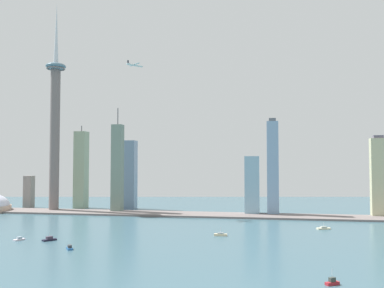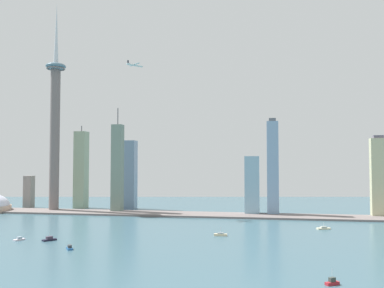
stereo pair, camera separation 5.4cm
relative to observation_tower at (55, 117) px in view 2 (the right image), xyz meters
name	(u,v)px [view 2 (the right image)]	position (x,y,z in m)	size (l,w,h in m)	color
waterfront_pier	(187,214)	(233.53, -15.74, -159.69)	(902.48, 59.38, 2.72)	slate
observation_tower	(55,117)	(0.00, 0.00, 0.00)	(34.09, 34.09, 360.24)	slate
skyscraper_0	(379,177)	(524.14, 7.88, -100.70)	(23.98, 13.15, 123.56)	#BBBA90
skyscraper_1	(81,170)	(24.67, 52.21, -91.48)	(20.68, 21.96, 149.98)	#94A485
skyscraper_2	(129,175)	(114.64, 54.21, -100.17)	(26.38, 20.99, 121.76)	#718CA9
skyscraper_3	(273,167)	(366.91, 8.46, -86.44)	(17.95, 18.15, 152.44)	#7E9EC0
skyscraper_4	(252,185)	(334.49, 8.28, -114.89)	(22.87, 22.61, 92.32)	#85AEC6
skyscraper_5	(29,192)	(-71.78, 41.51, -131.95)	(15.37, 14.51, 58.20)	gray
skyscraper_6	(117,168)	(112.68, 1.46, -88.04)	(17.47, 16.38, 173.67)	gray
boat_0	(49,239)	(130.79, -250.28, -159.44)	(13.19, 14.82, 8.27)	black
boat_1	(324,228)	(425.25, -122.19, -159.80)	(17.70, 11.33, 7.94)	beige
boat_2	(221,235)	(305.04, -190.80, -159.54)	(14.76, 4.18, 9.82)	beige
boat_3	(70,248)	(171.76, -286.76, -159.64)	(10.96, 13.02, 3.95)	#1E528C
boat_4	(332,282)	(397.98, -363.69, -159.28)	(10.20, 8.44, 10.95)	#AB222B
boat_6	(19,239)	(98.33, -253.86, -159.75)	(8.90, 12.90, 3.64)	white
airplane	(135,65)	(150.49, -26.39, 77.39)	(24.25, 24.99, 7.75)	silver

